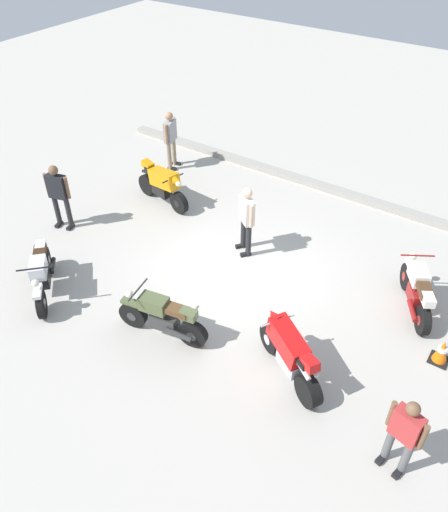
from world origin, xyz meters
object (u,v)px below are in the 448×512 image
(person_in_red_shirt, at_px, (404,433))
(motorcycle_red_sportbike, at_px, (289,352))
(motorcycle_silver_cruiser, at_px, (42,274))
(traffic_cone, at_px, (442,351))
(motorcycle_orange_sportbike, at_px, (163,184))
(motorcycle_olive_vintage, at_px, (162,318))
(person_in_white_shirt, at_px, (246,216))
(motorcycle_cream_vintage, at_px, (417,291))
(person_in_gray_shirt, at_px, (170,136))
(person_in_black_shirt, at_px, (58,192))

(person_in_red_shirt, bearing_deg, motorcycle_red_sportbike, -91.97)
(motorcycle_silver_cruiser, relative_size, traffic_cone, 2.96)
(motorcycle_orange_sportbike, height_order, person_in_red_shirt, person_in_red_shirt)
(motorcycle_olive_vintage, xyz_separation_m, person_in_red_shirt, (4.80, -0.14, 0.41))
(motorcycle_olive_vintage, height_order, motorcycle_red_sportbike, motorcycle_red_sportbike)
(person_in_white_shirt, bearing_deg, motorcycle_red_sportbike, 81.37)
(motorcycle_cream_vintage, bearing_deg, person_in_gray_shirt, 45.06)
(motorcycle_olive_vintage, bearing_deg, traffic_cone, -163.52)
(traffic_cone, bearing_deg, motorcycle_red_sportbike, -140.10)
(person_in_black_shirt, bearing_deg, motorcycle_orange_sportbike, 132.89)
(motorcycle_orange_sportbike, relative_size, person_in_black_shirt, 1.11)
(motorcycle_silver_cruiser, xyz_separation_m, person_in_red_shirt, (7.78, 0.32, 0.37))
(motorcycle_silver_cruiser, bearing_deg, person_in_gray_shirt, 146.31)
(person_in_white_shirt, bearing_deg, motorcycle_silver_cruiser, -0.42)
(motorcycle_red_sportbike, distance_m, traffic_cone, 2.99)
(person_in_white_shirt, height_order, traffic_cone, person_in_white_shirt)
(motorcycle_cream_vintage, bearing_deg, person_in_white_shirt, 63.40)
(person_in_gray_shirt, bearing_deg, person_in_white_shirt, -44.56)
(person_in_white_shirt, relative_size, traffic_cone, 3.35)
(motorcycle_cream_vintage, distance_m, person_in_white_shirt, 4.07)
(motorcycle_cream_vintage, xyz_separation_m, person_in_white_shirt, (-4.02, -0.30, 0.54))
(motorcycle_olive_vintage, distance_m, motorcycle_silver_cruiser, 3.01)
(motorcycle_silver_cruiser, distance_m, person_in_black_shirt, 2.60)
(motorcycle_orange_sportbike, bearing_deg, motorcycle_silver_cruiser, -76.06)
(person_in_red_shirt, bearing_deg, motorcycle_cream_vintage, -152.39)
(motorcycle_olive_vintage, distance_m, traffic_cone, 5.40)
(motorcycle_orange_sportbike, relative_size, person_in_red_shirt, 1.23)
(motorcycle_cream_vintage, height_order, motorcycle_red_sportbike, motorcycle_red_sportbike)
(motorcycle_red_sportbike, bearing_deg, person_in_red_shirt, -165.45)
(motorcycle_cream_vintage, xyz_separation_m, motorcycle_olive_vintage, (-3.93, -3.56, 0.00))
(person_in_white_shirt, xyz_separation_m, person_in_black_shirt, (-4.47, -1.71, -0.01))
(motorcycle_olive_vintage, distance_m, person_in_gray_shirt, 7.03)
(person_in_white_shirt, bearing_deg, person_in_gray_shirt, -82.13)
(person_in_black_shirt, distance_m, person_in_gray_shirt, 4.06)
(person_in_red_shirt, distance_m, person_in_black_shirt, 9.51)
(motorcycle_cream_vintage, xyz_separation_m, motorcycle_orange_sportbike, (-7.06, 0.29, 0.11))
(motorcycle_cream_vintage, distance_m, motorcycle_silver_cruiser, 7.99)
(motorcycle_red_sportbike, distance_m, person_in_black_shirt, 7.18)
(person_in_gray_shirt, bearing_deg, motorcycle_silver_cruiser, -93.38)
(motorcycle_red_sportbike, relative_size, traffic_cone, 3.34)
(motorcycle_silver_cruiser, xyz_separation_m, person_in_gray_shirt, (-1.24, 6.05, 0.50))
(motorcycle_olive_vintage, xyz_separation_m, traffic_cone, (4.81, 2.43, -0.23))
(motorcycle_silver_cruiser, distance_m, motorcycle_red_sportbike, 5.60)
(traffic_cone, bearing_deg, motorcycle_cream_vintage, 128.03)
(motorcycle_silver_cruiser, bearing_deg, traffic_cone, 65.01)
(motorcycle_olive_vintage, relative_size, person_in_black_shirt, 1.11)
(person_in_gray_shirt, bearing_deg, motorcycle_cream_vintage, -29.05)
(person_in_black_shirt, height_order, traffic_cone, person_in_black_shirt)
(motorcycle_olive_vintage, bearing_deg, motorcycle_silver_cruiser, -1.65)
(motorcycle_cream_vintage, bearing_deg, motorcycle_silver_cruiser, 89.27)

